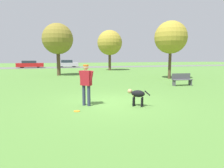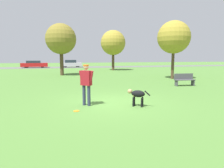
% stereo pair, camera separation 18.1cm
% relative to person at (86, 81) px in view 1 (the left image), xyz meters
% --- Properties ---
extents(ground_plane, '(120.00, 120.00, 0.00)m').
position_rel_person_xyz_m(ground_plane, '(1.05, 0.23, -1.00)').
color(ground_plane, '#4C7A33').
extents(far_road_strip, '(120.00, 6.00, 0.01)m').
position_rel_person_xyz_m(far_road_strip, '(1.05, 30.89, -0.99)').
color(far_road_strip, '#5B5B59').
rests_on(far_road_strip, ground_plane).
extents(person, '(0.58, 0.54, 1.68)m').
position_rel_person_xyz_m(person, '(0.00, 0.00, 0.00)').
color(person, '#2D334C').
rests_on(person, ground_plane).
extents(dog, '(0.83, 0.63, 0.69)m').
position_rel_person_xyz_m(dog, '(1.95, -0.64, -0.51)').
color(dog, black).
rests_on(dog, ground_plane).
extents(frisbee, '(0.22, 0.22, 0.02)m').
position_rel_person_xyz_m(frisbee, '(-0.47, -0.79, -0.99)').
color(frisbee, orange).
rests_on(frisbee, ground_plane).
extents(tree_far_right, '(3.62, 3.62, 5.84)m').
position_rel_person_xyz_m(tree_far_right, '(6.46, 20.74, 3.01)').
color(tree_far_right, '#4C3826').
rests_on(tree_far_right, ground_plane).
extents(tree_mid_center, '(3.22, 3.22, 5.46)m').
position_rel_person_xyz_m(tree_mid_center, '(-0.93, 14.11, 2.83)').
color(tree_mid_center, '#4C3826').
rests_on(tree_mid_center, ground_plane).
extents(tree_near_right, '(2.89, 2.89, 5.15)m').
position_rel_person_xyz_m(tree_near_right, '(8.76, 8.12, 2.69)').
color(tree_near_right, '#4C3826').
rests_on(tree_near_right, ground_plane).
extents(parked_car_red, '(4.66, 1.93, 1.30)m').
position_rel_person_xyz_m(parked_car_red, '(-5.78, 30.81, -0.35)').
color(parked_car_red, red).
rests_on(parked_car_red, ground_plane).
extents(parked_car_silver, '(3.96, 1.68, 1.39)m').
position_rel_person_xyz_m(parked_car_silver, '(0.80, 30.90, -0.31)').
color(parked_car_silver, '#B7B7BC').
rests_on(parked_car_silver, ground_plane).
extents(park_bench, '(1.42, 0.49, 0.84)m').
position_rel_person_xyz_m(park_bench, '(7.23, 4.00, -0.55)').
color(park_bench, '#47474C').
rests_on(park_bench, ground_plane).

